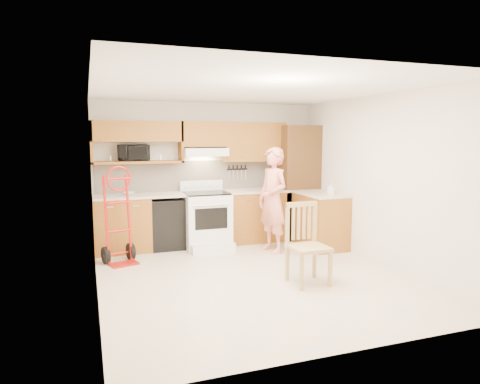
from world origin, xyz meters
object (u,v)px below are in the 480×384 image
person (273,200)px  dining_chair (309,244)px  range (207,215)px  hand_truck (120,220)px  microwave (133,153)px

person → dining_chair: (-0.21, -1.62, -0.34)m
range → person: size_ratio=0.65×
person → hand_truck: person is taller
microwave → dining_chair: bearing=-55.8°
microwave → hand_truck: (-0.31, -0.85, -0.96)m
range → person: (0.95, -0.61, 0.30)m
person → hand_truck: bearing=-105.9°
dining_chair → hand_truck: bearing=141.4°
range → person: 1.17m
microwave → person: 2.44m
person → hand_truck: (-2.41, 0.13, -0.20)m
person → dining_chair: bearing=-20.2°
dining_chair → microwave: bearing=126.0°
person → dining_chair: person is taller
microwave → range: size_ratio=0.44×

